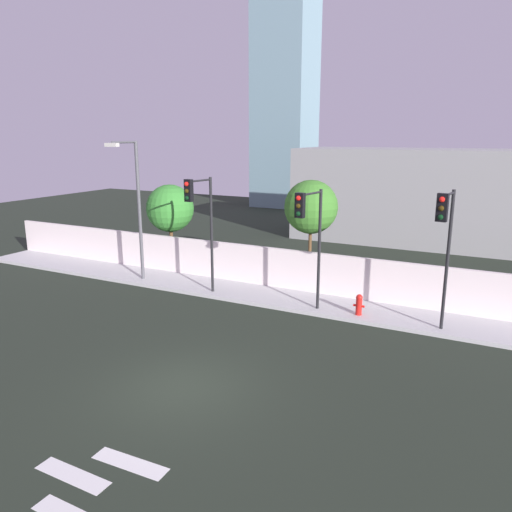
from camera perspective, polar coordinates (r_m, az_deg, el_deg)
The scene contains 13 objects.
ground_plane at distance 14.56m, azimuth -8.49°, elevation -14.75°, with size 80.00×80.00×0.00m, color black.
sidewalk at distance 21.16m, azimuth 4.47°, elevation -5.16°, with size 36.00×2.40×0.15m, color #B5B5B5.
perimeter_wall at distance 22.02m, azimuth 5.81°, elevation -1.77°, with size 36.00×0.18×1.80m, color silver.
crosswalk_marking at distance 11.52m, azimuth -20.90°, elevation -24.12°, with size 3.21×3.04×0.01m.
traffic_light_left at distance 18.56m, azimuth 6.16°, elevation 3.52°, with size 0.50×1.74×4.77m.
traffic_light_center at distance 20.84m, azimuth -6.48°, elevation 5.13°, with size 0.45×1.59×5.05m.
traffic_light_right at distance 17.53m, azimuth 20.93°, elevation 2.55°, with size 0.42×1.62×4.99m.
street_lamp_curbside at distance 23.69m, azimuth -13.72°, elevation 6.33°, with size 0.62×1.92×6.52m.
fire_hydrant at distance 19.55m, azimuth 11.78°, elevation -5.42°, with size 0.44×0.26×0.83m.
roadside_tree_leftmost at distance 26.26m, azimuth -9.87°, elevation 5.41°, with size 2.47×2.47×4.45m.
roadside_tree_midleft at distance 22.43m, azimuth 6.35°, elevation 5.61°, with size 2.42×2.42×5.00m.
low_building_distant at distance 34.59m, azimuth 16.70°, elevation 6.73°, with size 13.95×6.00×6.07m, color gray.
tower_on_skyline at distance 50.60m, azimuth 3.43°, elevation 22.08°, with size 5.29×5.00×28.55m, color gray.
Camera 1 is at (7.59, -10.33, 6.91)m, focal length 34.72 mm.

